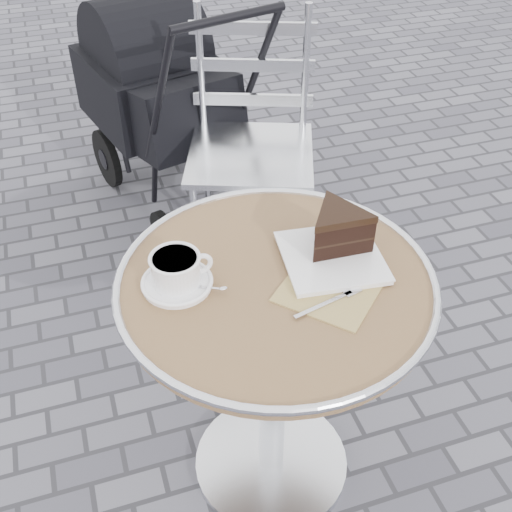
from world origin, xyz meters
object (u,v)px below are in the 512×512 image
object	(u,v)px
bistro_chair	(252,115)
cappuccino_set	(177,273)
cafe_table	(275,331)
cake_plate_set	(337,236)
baby_stroller	(162,104)

from	to	relation	value
bistro_chair	cappuccino_set	bearing A→B (deg)	-96.10
cafe_table	cappuccino_set	bearing A→B (deg)	166.05
cafe_table	cake_plate_set	world-z (taller)	cake_plate_set
cafe_table	baby_stroller	distance (m)	1.49
cafe_table	cake_plate_set	size ratio (longest dim) A/B	2.00
bistro_chair	cafe_table	bearing A→B (deg)	-84.25
cake_plate_set	bistro_chair	size ratio (longest dim) A/B	0.38
cake_plate_set	baby_stroller	size ratio (longest dim) A/B	0.36
cake_plate_set	cappuccino_set	bearing A→B (deg)	-175.33
baby_stroller	bistro_chair	bearing A→B (deg)	-78.32
cappuccino_set	baby_stroller	distance (m)	1.48
cake_plate_set	bistro_chair	distance (m)	0.97
bistro_chair	cake_plate_set	bearing A→B (deg)	-75.60
baby_stroller	cafe_table	bearing A→B (deg)	-105.03
cake_plate_set	baby_stroller	xyz separation A→B (m)	(-0.13, 1.44, -0.34)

